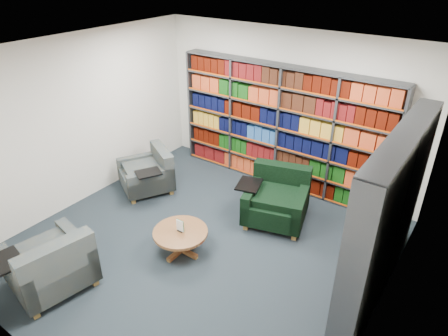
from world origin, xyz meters
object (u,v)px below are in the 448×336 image
Objects in this scene: chair_teal_front at (52,267)px; coffee_table at (181,235)px; chair_teal_left at (150,174)px; chair_green_right at (277,200)px.

chair_teal_front is 1.71m from coffee_table.
chair_teal_left is 1.46× the size of coffee_table.
chair_teal_left is 0.96× the size of chair_teal_front.
chair_green_right is 1.02× the size of chair_teal_front.
chair_teal_left reaches higher than coffee_table.
chair_green_right is 3.42m from chair_teal_front.
chair_teal_left is 2.62m from chair_teal_front.
coffee_table is (0.86, 1.48, -0.05)m from chair_teal_front.
coffee_table is at bearing 59.72° from chair_teal_front.
chair_green_right is (2.32, 0.53, 0.03)m from chair_teal_left.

